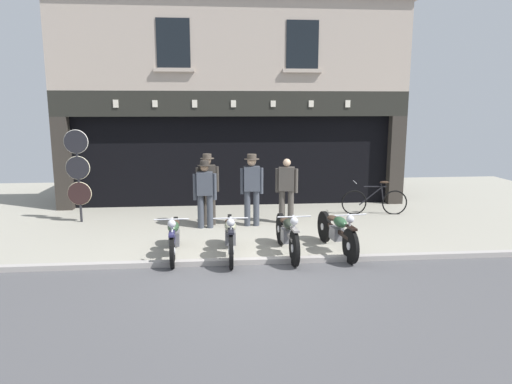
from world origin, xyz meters
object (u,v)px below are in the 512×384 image
motorcycle_center_left (230,235)px  motorcycle_center_right (337,231)px  shopkeeper_center (252,186)px  salesman_right (287,188)px  motorcycle_left (174,236)px  assistant_far_right (205,191)px  advert_board_near (323,144)px  tyre_sign_pole (78,169)px  leaning_bicycle (375,201)px  motorcycle_center (287,233)px  salesman_left (208,186)px

motorcycle_center_left → motorcycle_center_right: motorcycle_center_left is taller
motorcycle_center_right → shopkeeper_center: shopkeeper_center is taller
shopkeeper_center → salesman_right: shopkeeper_center is taller
motorcycle_left → assistant_far_right: (0.57, 2.10, 0.48)m
motorcycle_center_left → salesman_right: bearing=-119.7°
salesman_right → assistant_far_right: size_ratio=1.00×
motorcycle_center_right → shopkeeper_center: size_ratio=1.19×
motorcycle_center_right → shopkeeper_center: 2.76m
motorcycle_left → assistant_far_right: 2.23m
shopkeeper_center → assistant_far_right: bearing=5.5°
assistant_far_right → advert_board_near: bearing=-142.8°
salesman_right → advert_board_near: advert_board_near is taller
motorcycle_center_right → assistant_far_right: 3.43m
assistant_far_right → advert_board_near: size_ratio=1.81×
tyre_sign_pole → leaning_bicycle: (7.67, 0.16, -0.99)m
motorcycle_center → motorcycle_left: bearing=-5.2°
salesman_right → motorcycle_left: bearing=55.1°
motorcycle_left → motorcycle_center_right: 3.22m
advert_board_near → leaning_bicycle: size_ratio=0.51×
motorcycle_center_right → assistant_far_right: assistant_far_right is taller
assistant_far_right → tyre_sign_pole: bearing=-15.4°
motorcycle_center_right → salesman_left: 3.58m
tyre_sign_pole → leaning_bicycle: size_ratio=1.32×
leaning_bicycle → motorcycle_left: bearing=127.7°
shopkeeper_center → advert_board_near: 3.53m
motorcycle_center → tyre_sign_pole: size_ratio=0.88×
assistant_far_right → advert_board_near: (3.45, 2.64, 0.89)m
shopkeeper_center → advert_board_near: bearing=-132.0°
motorcycle_left → salesman_right: salesman_right is taller
advert_board_near → shopkeeper_center: bearing=-132.5°
motorcycle_center → advert_board_near: advert_board_near is taller
shopkeeper_center → advert_board_near: advert_board_near is taller
shopkeeper_center → tyre_sign_pole: (-4.27, 0.76, 0.37)m
salesman_left → tyre_sign_pole: tyre_sign_pole is taller
salesman_left → salesman_right: bearing=172.4°
salesman_right → tyre_sign_pole: (-5.15, 0.59, 0.46)m
motorcycle_center_left → motorcycle_center_right: 2.14m
salesman_left → salesman_right: (1.94, -0.01, -0.08)m
salesman_left → motorcycle_center_right: bearing=129.8°
salesman_left → assistant_far_right: bearing=70.3°
motorcycle_center_left → motorcycle_center: (1.12, 0.02, -0.00)m
motorcycle_center → motorcycle_center_left: bearing=-1.4°
assistant_far_right → motorcycle_left: bearing=74.7°
motorcycle_left → leaning_bicycle: size_ratio=1.12×
advert_board_near → salesman_left: bearing=-145.2°
motorcycle_center_left → leaning_bicycle: size_ratio=1.16×
salesman_left → salesman_right: 1.94m
motorcycle_center_right → leaning_bicycle: (1.88, 3.14, -0.07)m
motorcycle_center → motorcycle_center_right: size_ratio=0.97×
motorcycle_center_left → leaning_bicycle: motorcycle_center_left is taller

